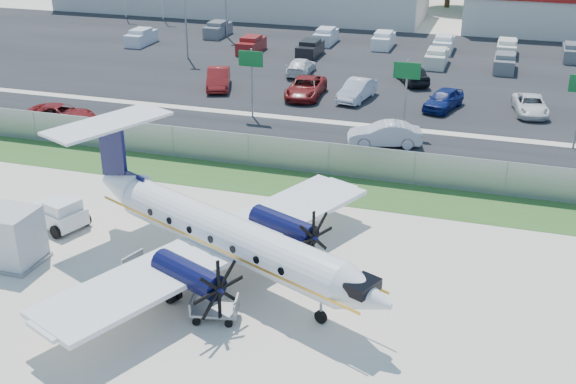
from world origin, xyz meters
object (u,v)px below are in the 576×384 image
(aircraft, at_px, (222,233))
(baggage_cart_near, at_px, (215,309))
(service_container, at_px, (13,239))
(pushback_tug, at_px, (59,213))
(baggage_cart_far, at_px, (150,272))

(aircraft, bearing_deg, baggage_cart_near, -74.14)
(service_container, bearing_deg, aircraft, 10.42)
(pushback_tug, relative_size, service_container, 1.26)
(baggage_cart_near, relative_size, service_container, 0.78)
(baggage_cart_far, distance_m, service_container, 6.71)
(aircraft, xyz_separation_m, baggage_cart_near, (0.92, -3.25, -1.67))
(baggage_cart_near, xyz_separation_m, service_container, (-10.43, 1.50, 0.76))
(aircraft, xyz_separation_m, service_container, (-9.51, -1.75, -0.91))
(pushback_tug, bearing_deg, baggage_cart_far, -27.26)
(aircraft, distance_m, pushback_tug, 9.99)
(baggage_cart_near, bearing_deg, pushback_tug, 153.61)
(service_container, bearing_deg, baggage_cart_near, -8.19)
(baggage_cart_near, bearing_deg, baggage_cart_far, 155.25)
(pushback_tug, bearing_deg, aircraft, -11.75)
(aircraft, distance_m, service_container, 9.71)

